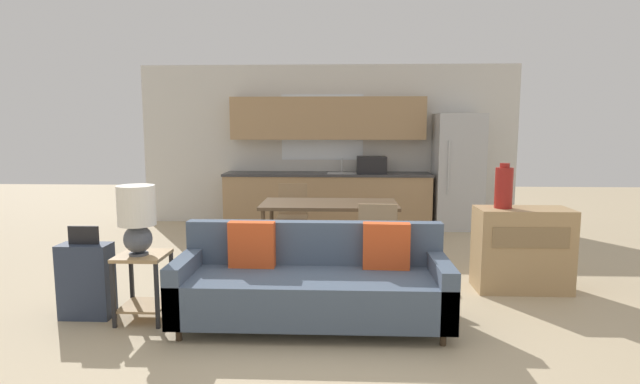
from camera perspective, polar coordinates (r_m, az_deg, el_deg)
ground_plane at (r=4.31m, az=-0.85°, el=-15.33°), size 20.00×20.00×0.00m
wall_back at (r=8.60m, az=0.90°, el=5.43°), size 6.40×0.07×2.70m
kitchen_counter at (r=8.33m, az=0.94°, el=1.83°), size 3.42×0.65×2.15m
refrigerator at (r=8.45m, az=15.44°, el=2.28°), size 0.75×0.71×1.87m
dining_table at (r=6.06m, az=1.09°, el=-1.82°), size 1.64×0.82×0.75m
couch at (r=4.31m, az=-0.85°, el=-10.48°), size 2.26×0.80×0.85m
side_table at (r=4.62m, az=-19.55°, el=-9.08°), size 0.41×0.41×0.59m
table_lamp at (r=4.48m, az=-20.20°, el=-2.54°), size 0.31×0.31×0.60m
credenza at (r=5.52m, az=22.08°, el=-6.09°), size 0.93×0.45×0.85m
vase at (r=5.35m, az=20.26°, el=0.52°), size 0.18×0.18×0.46m
dining_chair_near_right at (r=5.35m, az=6.52°, el=-5.31°), size 0.43×0.43×0.88m
dining_chair_far_left at (r=6.89m, az=-3.16°, el=-2.37°), size 0.44×0.44×0.88m
suitcase at (r=4.88m, az=-25.14°, el=-9.11°), size 0.44×0.22×0.82m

